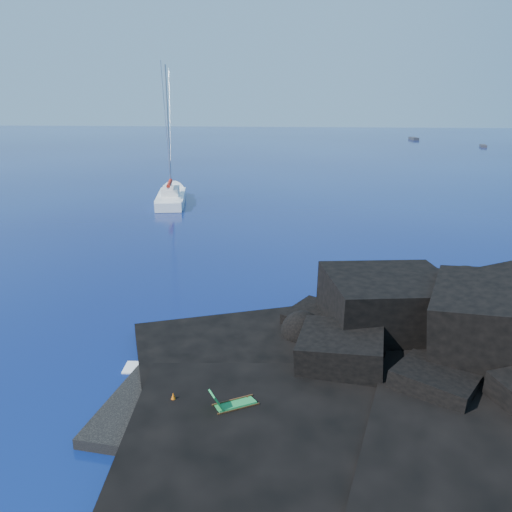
# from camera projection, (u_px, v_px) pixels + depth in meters

# --- Properties ---
(ground) EXTENTS (400.00, 400.00, 0.00)m
(ground) POSITION_uv_depth(u_px,v_px,m) (103.00, 409.00, 16.63)
(ground) COLOR #030435
(ground) RESTS_ON ground
(headland) EXTENTS (24.00, 24.00, 3.60)m
(headland) POSITION_uv_depth(u_px,v_px,m) (479.00, 384.00, 18.11)
(headland) COLOR black
(headland) RESTS_ON ground
(beach) EXTENTS (9.08, 6.86, 0.70)m
(beach) POSITION_uv_depth(u_px,v_px,m) (238.00, 409.00, 16.63)
(beach) COLOR black
(beach) RESTS_ON ground
(surf_foam) EXTENTS (10.00, 8.00, 0.06)m
(surf_foam) POSITION_uv_depth(u_px,v_px,m) (265.00, 347.00, 20.85)
(surf_foam) COLOR white
(surf_foam) RESTS_ON ground
(sailboat) EXTENTS (5.28, 13.01, 13.35)m
(sailboat) POSITION_uv_depth(u_px,v_px,m) (172.00, 203.00, 50.86)
(sailboat) COLOR white
(sailboat) RESTS_ON ground
(deck_chair) EXTENTS (1.57, 1.28, 0.99)m
(deck_chair) POSITION_uv_depth(u_px,v_px,m) (236.00, 399.00, 15.72)
(deck_chair) COLOR #1C813C
(deck_chair) RESTS_ON beach
(towel) EXTENTS (1.95, 1.66, 0.05)m
(towel) POSITION_uv_depth(u_px,v_px,m) (264.00, 424.00, 15.25)
(towel) COLOR white
(towel) RESTS_ON beach
(sunbather) EXTENTS (1.54, 1.17, 0.21)m
(sunbather) POSITION_uv_depth(u_px,v_px,m) (264.00, 421.00, 15.21)
(sunbather) COLOR tan
(sunbather) RESTS_ON towel
(marker_cone) EXTENTS (0.43, 0.43, 0.50)m
(marker_cone) POSITION_uv_depth(u_px,v_px,m) (174.00, 400.00, 16.12)
(marker_cone) COLOR #D15C0B
(marker_cone) RESTS_ON beach
(distant_boat_a) EXTENTS (2.06, 5.06, 0.66)m
(distant_boat_a) POSITION_uv_depth(u_px,v_px,m) (414.00, 140.00, 136.26)
(distant_boat_a) COLOR #2A2B2F
(distant_boat_a) RESTS_ON ground
(distant_boat_b) EXTENTS (1.94, 4.10, 0.53)m
(distant_boat_b) POSITION_uv_depth(u_px,v_px,m) (483.00, 147.00, 114.16)
(distant_boat_b) COLOR #2C2B31
(distant_boat_b) RESTS_ON ground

